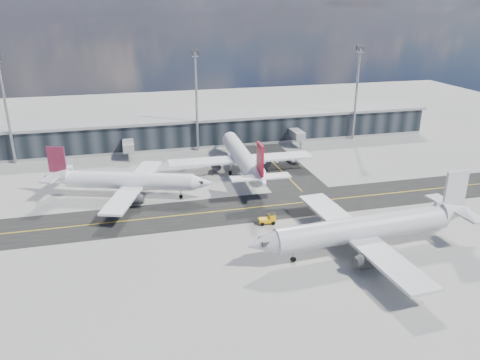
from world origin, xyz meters
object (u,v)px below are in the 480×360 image
(airliner_redtail, at_px, (242,157))
(service_van, at_px, (292,158))
(airliner_af, at_px, (127,181))
(baggage_tug, at_px, (269,219))
(airliner_near, at_px, (367,228))

(airliner_redtail, relative_size, service_van, 7.89)
(airliner_af, xyz_separation_m, airliner_redtail, (28.68, 8.43, 0.54))
(baggage_tug, bearing_deg, airliner_redtail, 178.84)
(baggage_tug, height_order, service_van, baggage_tug)
(airliner_redtail, distance_m, baggage_tug, 29.78)
(airliner_near, height_order, baggage_tug, airliner_near)
(airliner_redtail, xyz_separation_m, airliner_near, (10.93, -43.67, -0.03))
(airliner_near, height_order, service_van, airliner_near)
(airliner_redtail, distance_m, airliner_near, 45.02)
(airliner_redtail, xyz_separation_m, baggage_tug, (-2.32, -29.52, -3.25))
(airliner_af, bearing_deg, baggage_tug, 70.15)
(airliner_af, xyz_separation_m, airliner_near, (39.61, -35.24, 0.52))
(airliner_af, bearing_deg, airliner_near, 67.15)
(service_van, bearing_deg, airliner_near, -104.28)
(airliner_redtail, bearing_deg, service_van, 24.17)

